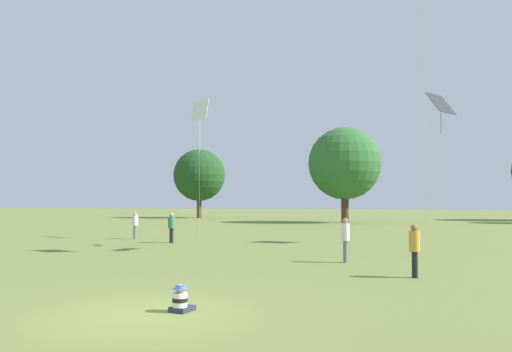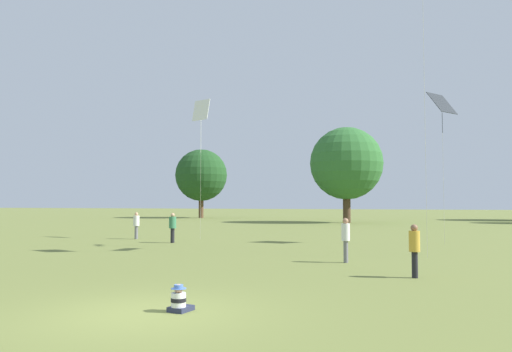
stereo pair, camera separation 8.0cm
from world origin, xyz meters
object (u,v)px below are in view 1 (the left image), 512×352
object	(u,v)px
seated_toddler	(181,300)
person_standing_0	(135,223)
distant_tree_1	(345,164)
person_standing_1	(172,225)
person_standing_2	(414,246)
distant_tree_2	(199,175)
person_standing_3	(345,236)
kite_2	(200,112)
kite_0	(441,105)

from	to	relation	value
seated_toddler	person_standing_0	world-z (taller)	person_standing_0
seated_toddler	distant_tree_1	size ratio (longest dim) A/B	0.05
person_standing_0	person_standing_1	size ratio (longest dim) A/B	0.99
person_standing_2	distant_tree_2	world-z (taller)	distant_tree_2
distant_tree_2	person_standing_3	bearing A→B (deg)	-60.25
person_standing_0	distant_tree_1	world-z (taller)	distant_tree_1
distant_tree_1	person_standing_2	bearing A→B (deg)	-79.72
person_standing_2	person_standing_3	distance (m)	3.90
person_standing_3	person_standing_2	bearing A→B (deg)	49.78
person_standing_1	kite_2	distance (m)	7.37
person_standing_0	person_standing_1	xyz separation A→B (m)	(3.35, -1.82, 0.00)
person_standing_0	distant_tree_1	size ratio (longest dim) A/B	0.15
kite_0	distant_tree_2	xyz separation A→B (m)	(-30.17, 36.59, -1.34)
person_standing_2	distant_tree_2	bearing A→B (deg)	-11.99
person_standing_0	person_standing_1	distance (m)	3.81
kite_2	kite_0	bearing A→B (deg)	68.22
distant_tree_2	person_standing_1	bearing A→B (deg)	-67.98
person_standing_1	kite_2	size ratio (longest dim) A/B	0.19
distant_tree_2	distant_tree_1	bearing A→B (deg)	-25.51
distant_tree_2	kite_0	bearing A→B (deg)	-50.50
person_standing_0	person_standing_3	world-z (taller)	person_standing_3
person_standing_3	distant_tree_2	bearing A→B (deg)	-138.46
person_standing_3	distant_tree_1	size ratio (longest dim) A/B	0.16
seated_toddler	person_standing_2	bearing A→B (deg)	63.66
distant_tree_1	person_standing_1	bearing A→B (deg)	-100.57
person_standing_0	kite_2	world-z (taller)	kite_2
person_standing_3	kite_2	distance (m)	15.01
seated_toddler	kite_0	world-z (taller)	kite_0
person_standing_0	distant_tree_2	size ratio (longest dim) A/B	0.17
person_standing_1	person_standing_2	distance (m)	15.53
seated_toddler	person_standing_1	xyz separation A→B (m)	(-8.04, 15.29, 0.72)
person_standing_3	kite_0	bearing A→B (deg)	169.55
person_standing_0	distant_tree_2	xyz separation A→B (m)	(-12.81, 38.13, 5.05)
seated_toddler	person_standing_1	world-z (taller)	person_standing_1
seated_toddler	kite_2	xyz separation A→B (m)	(-7.76, 18.34, 7.42)
person_standing_1	kite_2	world-z (taller)	kite_2
person_standing_0	seated_toddler	bearing A→B (deg)	-100.85
person_standing_0	person_standing_3	bearing A→B (deg)	-74.83
seated_toddler	person_standing_0	distance (m)	20.56
seated_toddler	distant_tree_2	xyz separation A→B (m)	(-24.20, 55.24, 5.77)
person_standing_2	kite_2	size ratio (longest dim) A/B	0.18
person_standing_3	seated_toddler	bearing A→B (deg)	-1.13
person_standing_3	person_standing_1	bearing A→B (deg)	-109.13
person_standing_0	kite_2	size ratio (longest dim) A/B	0.19
person_standing_3	kite_0	distance (m)	12.02
person_standing_0	kite_0	distance (m)	18.56
person_standing_1	distant_tree_1	bearing A→B (deg)	2.12
person_standing_0	kite_2	distance (m)	7.72
person_standing_3	distant_tree_1	distance (m)	36.38
person_standing_0	distant_tree_2	world-z (taller)	distant_tree_2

